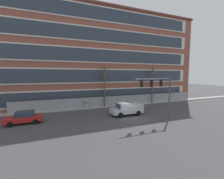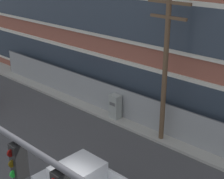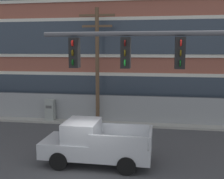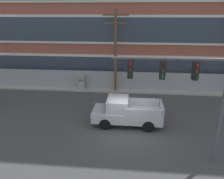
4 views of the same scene
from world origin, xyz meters
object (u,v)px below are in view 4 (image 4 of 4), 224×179
(pickup_truck_silver, at_px, (126,112))
(pedestrian_near_cabinet, at_px, (71,79))
(utility_pole_near_corner, at_px, (115,48))
(traffic_signal_mast, at_px, (188,85))
(electrical_cabinet, at_px, (81,83))

(pickup_truck_silver, xyz_separation_m, pedestrian_near_cabinet, (-5.92, 7.18, 0.04))
(pickup_truck_silver, bearing_deg, utility_pole_near_corner, 100.88)
(traffic_signal_mast, relative_size, pickup_truck_silver, 1.19)
(utility_pole_near_corner, relative_size, electrical_cabinet, 4.81)
(pickup_truck_silver, xyz_separation_m, electrical_cabinet, (-4.76, 6.67, -0.11))
(utility_pole_near_corner, bearing_deg, pedestrian_near_cabinet, 172.50)
(pickup_truck_silver, xyz_separation_m, utility_pole_near_corner, (-1.26, 6.57, 3.45))
(pickup_truck_silver, distance_m, utility_pole_near_corner, 7.53)
(pickup_truck_silver, relative_size, pedestrian_near_cabinet, 2.96)
(utility_pole_near_corner, distance_m, electrical_cabinet, 4.99)
(traffic_signal_mast, bearing_deg, electrical_cabinet, 126.99)
(pedestrian_near_cabinet, bearing_deg, electrical_cabinet, -23.76)
(pickup_truck_silver, distance_m, electrical_cabinet, 8.19)
(traffic_signal_mast, height_order, pickup_truck_silver, traffic_signal_mast)
(pickup_truck_silver, bearing_deg, traffic_signal_mast, -50.48)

